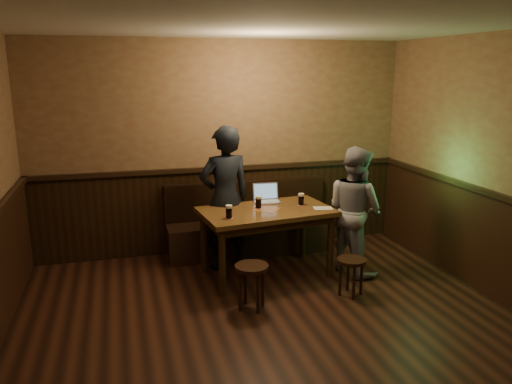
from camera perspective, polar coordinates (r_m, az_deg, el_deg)
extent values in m
cube|color=black|center=(4.42, 4.98, -19.41)|extent=(5.00, 6.00, 0.02)
cube|color=beige|center=(3.73, 5.93, 19.92)|extent=(5.00, 6.00, 0.02)
cube|color=olive|center=(6.68, -3.87, 5.06)|extent=(5.00, 0.02, 2.80)
cube|color=black|center=(6.83, -3.70, -2.04)|extent=(4.98, 0.04, 1.10)
cube|color=black|center=(6.66, -3.72, 2.70)|extent=(4.98, 0.06, 0.06)
cube|color=black|center=(6.74, -0.71, -5.12)|extent=(2.20, 0.50, 0.45)
cube|color=black|center=(6.79, -1.16, -0.80)|extent=(2.20, 0.10, 0.50)
cube|color=brown|center=(5.86, 1.21, -2.25)|extent=(1.62, 1.05, 0.05)
cube|color=#31210D|center=(5.89, 1.20, -3.01)|extent=(1.47, 0.90, 0.09)
cube|color=maroon|center=(5.86, 1.21, -1.98)|extent=(0.40, 0.40, 0.00)
cylinder|color=#31210D|center=(5.46, -3.89, -8.05)|extent=(0.08, 0.08, 0.76)
cylinder|color=#31210D|center=(6.08, -6.01, -5.77)|extent=(0.08, 0.08, 0.76)
cylinder|color=#31210D|center=(5.99, 8.50, -6.15)|extent=(0.08, 0.08, 0.76)
cylinder|color=#31210D|center=(6.56, 5.38, -4.27)|extent=(0.08, 0.08, 0.76)
cylinder|color=black|center=(5.14, -0.51, -8.58)|extent=(0.42, 0.42, 0.04)
cylinder|color=black|center=(5.29, 0.78, -10.57)|extent=(0.04, 0.04, 0.45)
cylinder|color=black|center=(5.34, -1.21, -10.35)|extent=(0.04, 0.04, 0.45)
cylinder|color=black|center=(5.17, -1.82, -11.18)|extent=(0.04, 0.04, 0.45)
cylinder|color=black|center=(5.12, 0.24, -11.42)|extent=(0.04, 0.04, 0.45)
cylinder|color=black|center=(5.54, 10.88, -7.70)|extent=(0.36, 0.36, 0.04)
cylinder|color=black|center=(5.65, 11.96, -9.52)|extent=(0.03, 0.03, 0.40)
cylinder|color=black|center=(5.72, 10.46, -9.14)|extent=(0.03, 0.03, 0.40)
cylinder|color=black|center=(5.59, 9.60, -9.69)|extent=(0.03, 0.03, 0.40)
cylinder|color=black|center=(5.51, 11.13, -10.09)|extent=(0.03, 0.03, 0.40)
cylinder|color=#B11527|center=(5.51, -3.10, -3.00)|extent=(0.10, 0.10, 0.00)
cylinder|color=silver|center=(5.51, -3.10, -2.97)|extent=(0.08, 0.08, 0.00)
cylinder|color=black|center=(5.50, -3.11, -2.36)|extent=(0.07, 0.07, 0.12)
cylinder|color=beige|center=(5.48, -3.12, -1.64)|extent=(0.07, 0.07, 0.03)
cylinder|color=#B11527|center=(5.90, 0.29, -1.86)|extent=(0.10, 0.10, 0.00)
cylinder|color=silver|center=(5.90, 0.29, -1.82)|extent=(0.08, 0.08, 0.00)
cylinder|color=black|center=(5.88, 0.29, -1.27)|extent=(0.07, 0.07, 0.11)
cylinder|color=beige|center=(5.86, 0.29, -0.60)|extent=(0.07, 0.07, 0.03)
cylinder|color=#B11527|center=(6.06, 5.16, -1.50)|extent=(0.09, 0.09, 0.00)
cylinder|color=silver|center=(6.06, 5.16, -1.47)|extent=(0.08, 0.08, 0.00)
cylinder|color=black|center=(6.04, 5.17, -0.93)|extent=(0.07, 0.07, 0.11)
cylinder|color=beige|center=(6.02, 5.19, -0.28)|extent=(0.07, 0.07, 0.03)
cube|color=silver|center=(6.15, 1.29, -1.15)|extent=(0.33, 0.25, 0.02)
cube|color=#B2B2B7|center=(6.15, 1.29, -1.06)|extent=(0.30, 0.20, 0.00)
cube|color=silver|center=(6.23, 1.08, 0.12)|extent=(0.32, 0.09, 0.21)
cube|color=#5D84AD|center=(6.22, 1.10, 0.10)|extent=(0.29, 0.08, 0.18)
cube|color=silver|center=(5.95, 7.67, -1.84)|extent=(0.25, 0.19, 0.00)
imported|color=black|center=(6.07, -3.57, -0.74)|extent=(0.71, 0.52, 1.78)
imported|color=gray|center=(6.10, 11.20, -2.04)|extent=(0.80, 0.90, 1.54)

